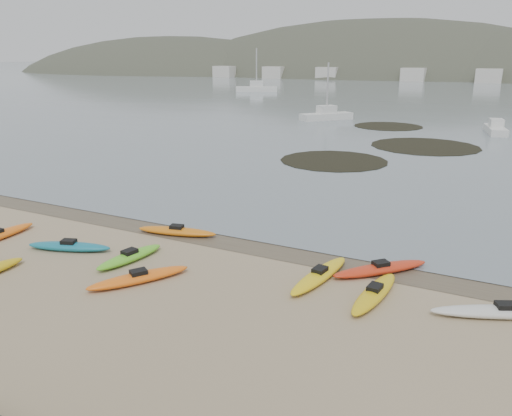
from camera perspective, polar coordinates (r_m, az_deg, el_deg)
The scene contains 7 objects.
ground at distance 21.13m, azimuth -0.00°, elevation -3.89°, with size 600.00×600.00×0.00m, color tan.
wet_sand at distance 20.87m, azimuth -0.37°, elevation -4.15°, with size 60.00×60.00×0.00m, color brown.
water at distance 317.83m, azimuth 26.00°, elevation 13.99°, with size 1200.00×1200.00×0.00m, color slate.
kayaks at distance 18.34m, azimuth -5.40°, elevation -6.76°, with size 23.27×10.01×0.34m.
kelp_mats at distance 46.55m, azimuth 14.91°, elevation 7.15°, with size 14.02×28.66×0.04m.
moored_boats at distance 93.72m, azimuth 21.54°, elevation 11.58°, with size 92.80×84.87×1.25m.
far_town at distance 162.74m, azimuth 26.52°, elevation 13.33°, with size 199.00×5.00×4.00m.
Camera 1 is at (8.90, -17.62, 7.53)m, focal length 35.00 mm.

